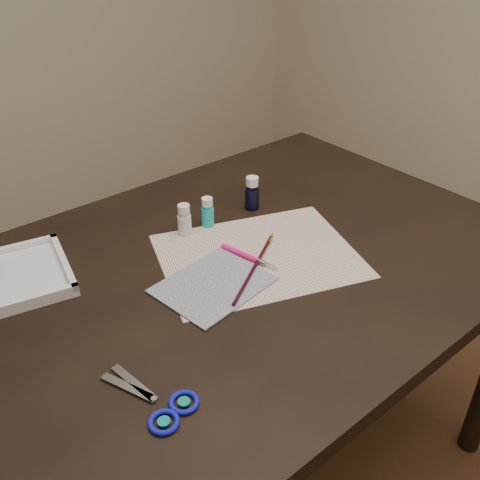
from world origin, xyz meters
TOP-DOWN VIEW (x-y plane):
  - ground at (0.00, 0.00)m, footprint 3.50×3.50m
  - table at (0.00, 0.00)m, footprint 1.30×0.90m
  - paper at (0.04, -0.02)m, footprint 0.51×0.45m
  - canvas at (-0.10, -0.04)m, footprint 0.24×0.20m
  - paint_bottle_white at (-0.03, 0.16)m, footprint 0.04×0.04m
  - paint_bottle_cyan at (0.03, 0.16)m, footprint 0.03×0.03m
  - paint_bottle_navy at (0.17, 0.16)m, footprint 0.04×0.04m
  - paintbrush at (0.00, -0.05)m, footprint 0.25×0.15m
  - craft_knife at (0.01, -0.02)m, footprint 0.05×0.15m
  - scissors at (-0.37, -0.20)m, footprint 0.16×0.21m
  - palette_tray at (-0.41, 0.24)m, footprint 0.26×0.26m

SIDE VIEW (x-z plane):
  - ground at x=0.00m, z-range -0.02..0.00m
  - table at x=0.00m, z-range 0.00..0.75m
  - paper at x=0.04m, z-range 0.75..0.75m
  - canvas at x=-0.10m, z-range 0.75..0.76m
  - scissors at x=-0.37m, z-range 0.75..0.76m
  - craft_knife at x=0.01m, z-range 0.75..0.76m
  - paintbrush at x=0.00m, z-range 0.76..0.76m
  - palette_tray at x=-0.41m, z-range 0.75..0.78m
  - paint_bottle_cyan at x=0.03m, z-range 0.75..0.82m
  - paint_bottle_white at x=-0.03m, z-range 0.75..0.83m
  - paint_bottle_navy at x=0.17m, z-range 0.75..0.84m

